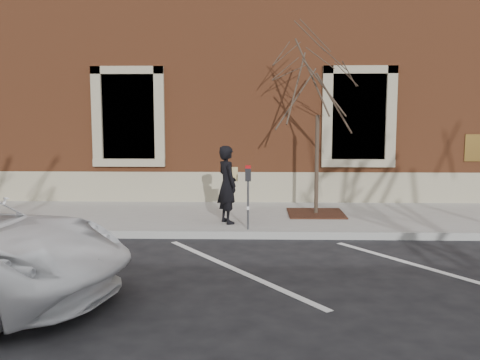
{
  "coord_description": "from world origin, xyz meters",
  "views": [
    {
      "loc": [
        0.3,
        -10.49,
        2.48
      ],
      "look_at": [
        0.0,
        0.6,
        1.1
      ],
      "focal_mm": 40.0,
      "sensor_mm": 36.0,
      "label": 1
    }
  ],
  "objects": [
    {
      "name": "ground",
      "position": [
        0.0,
        0.0,
        0.0
      ],
      "size": [
        120.0,
        120.0,
        0.0
      ],
      "primitive_type": "plane",
      "color": "#28282B",
      "rests_on": "ground"
    },
    {
      "name": "sidewalk_near",
      "position": [
        0.0,
        1.75,
        0.07
      ],
      "size": [
        40.0,
        3.5,
        0.15
      ],
      "primitive_type": "cube",
      "color": "#B0ABA5",
      "rests_on": "ground"
    },
    {
      "name": "curb_near",
      "position": [
        0.0,
        -0.05,
        0.07
      ],
      "size": [
        40.0,
        0.12,
        0.15
      ],
      "primitive_type": "cube",
      "color": "#9E9E99",
      "rests_on": "ground"
    },
    {
      "name": "parking_stripes",
      "position": [
        0.0,
        -2.2,
        0.0
      ],
      "size": [
        28.0,
        4.4,
        0.01
      ],
      "primitive_type": null,
      "color": "silver",
      "rests_on": "ground"
    },
    {
      "name": "building_civic",
      "position": [
        0.0,
        7.74,
        4.0
      ],
      "size": [
        40.0,
        8.62,
        8.0
      ],
      "color": "brown",
      "rests_on": "ground"
    },
    {
      "name": "man",
      "position": [
        -0.28,
        0.76,
        0.98
      ],
      "size": [
        0.63,
        0.72,
        1.66
      ],
      "primitive_type": "imported",
      "rotation": [
        0.0,
        0.0,
        2.04
      ],
      "color": "black",
      "rests_on": "sidewalk_near"
    },
    {
      "name": "parking_meter",
      "position": [
        0.18,
        0.12,
        1.06
      ],
      "size": [
        0.12,
        0.09,
        1.3
      ],
      "rotation": [
        0.0,
        0.0,
        -0.19
      ],
      "color": "#595B60",
      "rests_on": "sidewalk_near"
    },
    {
      "name": "tree_grate",
      "position": [
        1.74,
        1.83,
        0.17
      ],
      "size": [
        1.29,
        1.29,
        0.03
      ],
      "primitive_type": "cube",
      "color": "#482317",
      "rests_on": "sidewalk_near"
    },
    {
      "name": "sapling",
      "position": [
        1.74,
        1.83,
        3.07
      ],
      "size": [
        2.51,
        2.51,
        4.18
      ],
      "color": "#413327",
      "rests_on": "sidewalk_near"
    }
  ]
}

